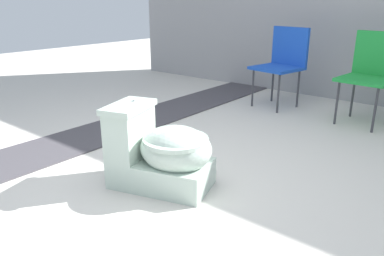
# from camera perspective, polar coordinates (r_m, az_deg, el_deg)

# --- Properties ---
(ground_plane) EXTENTS (14.00, 14.00, 0.00)m
(ground_plane) POSITION_cam_1_polar(r_m,az_deg,el_deg) (2.35, -3.50, -8.99)
(ground_plane) COLOR beige
(gravel_strip) EXTENTS (0.56, 8.00, 0.01)m
(gravel_strip) POSITION_cam_1_polar(r_m,az_deg,el_deg) (3.43, -11.88, -0.10)
(gravel_strip) COLOR #423F44
(gravel_strip) RESTS_ON ground
(toilet) EXTENTS (0.71, 0.54, 0.52)m
(toilet) POSITION_cam_1_polar(r_m,az_deg,el_deg) (2.28, -4.67, -3.79)
(toilet) COLOR #B2C6B7
(toilet) RESTS_ON ground
(folding_chair_left) EXTENTS (0.51, 0.51, 0.83)m
(folding_chair_left) POSITION_cam_1_polar(r_m,az_deg,el_deg) (4.16, 13.73, 10.24)
(folding_chair_left) COLOR #1947B2
(folding_chair_left) RESTS_ON ground
(folding_chair_middle) EXTENTS (0.49, 0.49, 0.83)m
(folding_chair_middle) POSITION_cam_1_polar(r_m,az_deg,el_deg) (3.83, 25.80, 8.20)
(folding_chair_middle) COLOR #1E8C38
(folding_chair_middle) RESTS_ON ground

